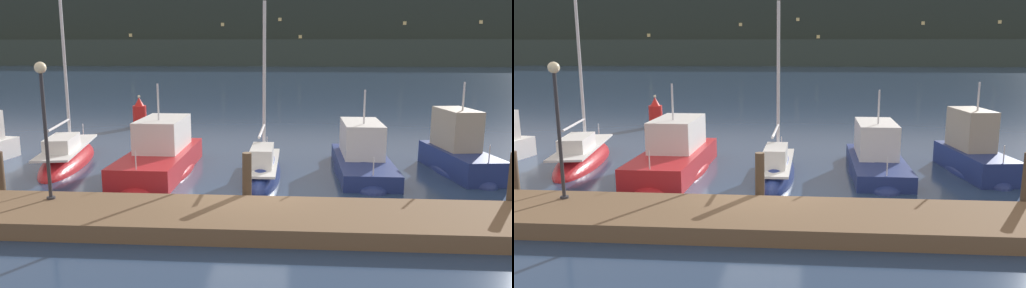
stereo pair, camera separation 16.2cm
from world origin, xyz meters
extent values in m
plane|color=navy|center=(0.00, 0.00, 0.00)|extent=(400.00, 400.00, 0.00)
cube|color=brown|center=(0.00, -2.13, 0.23)|extent=(38.64, 2.80, 0.45)
cylinder|color=#4C3D2D|center=(-7.64, -0.48, 0.79)|extent=(0.28, 0.28, 1.58)
cylinder|color=#4C3D2D|center=(0.00, -0.48, 0.84)|extent=(0.28, 0.28, 1.67)
ellipsoid|color=red|center=(-7.88, 4.73, 0.00)|extent=(2.77, 6.62, 1.32)
cube|color=silver|center=(-7.88, 4.73, 0.68)|extent=(2.32, 5.56, 0.08)
cube|color=silver|center=(-7.74, 3.97, 0.99)|extent=(1.32, 2.20, 0.53)
cylinder|color=silver|center=(-7.98, 5.24, 4.53)|extent=(0.12, 0.12, 7.70)
cylinder|color=silver|center=(-7.70, 3.78, 1.75)|extent=(0.64, 2.93, 0.09)
cylinder|color=silver|center=(-8.43, 7.64, 0.93)|extent=(0.04, 0.04, 0.50)
ellipsoid|color=red|center=(-3.71, 3.45, 0.00)|extent=(2.42, 6.60, 1.11)
cube|color=red|center=(-3.71, 3.45, 0.41)|extent=(2.23, 5.94, 0.81)
cube|color=silver|center=(-3.70, 4.11, 1.41)|extent=(1.63, 2.91, 1.19)
cube|color=black|center=(-3.69, 5.43, 1.59)|extent=(1.42, 0.25, 0.53)
cylinder|color=silver|center=(-3.70, 3.58, 2.69)|extent=(0.07, 0.07, 1.38)
cylinder|color=silver|center=(-3.73, 0.69, 1.11)|extent=(0.04, 0.04, 0.60)
ellipsoid|color=navy|center=(0.28, 3.15, 0.00)|extent=(1.30, 5.42, 1.58)
cube|color=silver|center=(0.28, 3.15, 0.55)|extent=(1.09, 4.55, 0.08)
cube|color=silver|center=(0.27, 2.50, 0.93)|extent=(0.77, 1.74, 0.67)
cylinder|color=silver|center=(0.28, 3.58, 3.44)|extent=(0.12, 0.12, 5.79)
cylinder|color=silver|center=(0.27, 2.27, 1.87)|extent=(0.11, 2.63, 0.09)
cylinder|color=silver|center=(0.29, 5.64, 0.80)|extent=(0.04, 0.04, 0.50)
ellipsoid|color=navy|center=(4.03, 4.02, 0.00)|extent=(2.18, 6.24, 1.20)
cube|color=navy|center=(4.03, 4.02, 0.28)|extent=(2.00, 5.62, 0.57)
cube|color=silver|center=(4.03, 4.64, 1.22)|extent=(1.47, 2.75, 1.30)
cube|color=black|center=(4.04, 5.89, 1.41)|extent=(1.28, 0.27, 0.58)
cylinder|color=silver|center=(4.03, 4.14, 2.51)|extent=(0.07, 0.07, 1.28)
cylinder|color=silver|center=(4.01, 1.40, 0.87)|extent=(0.04, 0.04, 0.60)
ellipsoid|color=navy|center=(7.69, 4.18, 0.00)|extent=(2.30, 4.96, 1.09)
cube|color=navy|center=(7.69, 4.18, 0.44)|extent=(2.10, 4.47, 0.88)
cube|color=#A39984|center=(7.62, 4.66, 1.64)|extent=(1.40, 2.24, 1.51)
cube|color=black|center=(7.48, 5.60, 1.86)|extent=(1.01, 0.42, 0.67)
cylinder|color=silver|center=(7.67, 4.28, 2.92)|extent=(0.07, 0.07, 1.06)
cylinder|color=silver|center=(7.97, 2.20, 1.18)|extent=(0.04, 0.04, 0.60)
cylinder|color=red|center=(-7.73, 14.15, 0.08)|extent=(1.19, 1.19, 0.16)
cylinder|color=red|center=(-7.73, 14.15, 0.71)|extent=(0.79, 0.79, 1.11)
cone|color=red|center=(-7.73, 14.15, 1.52)|extent=(0.56, 0.56, 0.50)
sphere|color=#F9EAB7|center=(-7.73, 14.15, 1.82)|extent=(0.16, 0.16, 0.16)
cylinder|color=#2D2D33|center=(-5.56, -1.46, 0.48)|extent=(0.24, 0.24, 0.06)
cylinder|color=#2D2D33|center=(-5.56, -1.46, 2.27)|extent=(0.10, 0.10, 3.53)
sphere|color=#F9EAB7|center=(-5.56, -1.46, 4.18)|extent=(0.32, 0.32, 0.32)
cube|color=#28332D|center=(0.00, 118.88, 8.36)|extent=(240.00, 16.00, 16.72)
cube|color=#333F39|center=(-11.48, 108.88, 3.13)|extent=(144.00, 10.00, 6.25)
cube|color=#F4DB8C|center=(35.55, 110.83, 3.59)|extent=(0.80, 0.10, 0.80)
cube|color=#F4DB8C|center=(-16.00, 110.83, 9.94)|extent=(0.80, 0.10, 0.80)
cube|color=#F4DB8C|center=(-1.85, 110.83, 11.10)|extent=(0.80, 0.10, 0.80)
cube|color=#F4DB8C|center=(46.07, 110.83, 10.32)|extent=(0.80, 0.10, 0.80)
cube|color=#F4DB8C|center=(51.35, 110.83, 3.30)|extent=(0.80, 0.10, 0.80)
cube|color=#F4DB8C|center=(-21.14, 110.83, 3.86)|extent=(0.80, 0.10, 0.80)
cube|color=#F4DB8C|center=(3.20, 110.83, 6.95)|extent=(0.80, 0.10, 0.80)
cube|color=#F4DB8C|center=(-19.69, 110.83, 1.40)|extent=(0.80, 0.10, 0.80)
cube|color=#F4DB8C|center=(28.22, 110.83, 10.12)|extent=(0.80, 0.10, 0.80)
cube|color=#F4DB8C|center=(-39.35, 110.83, 7.38)|extent=(0.80, 0.10, 0.80)
camera|label=1|loc=(1.29, -14.73, 4.76)|focal=35.00mm
camera|label=2|loc=(1.45, -14.72, 4.76)|focal=35.00mm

